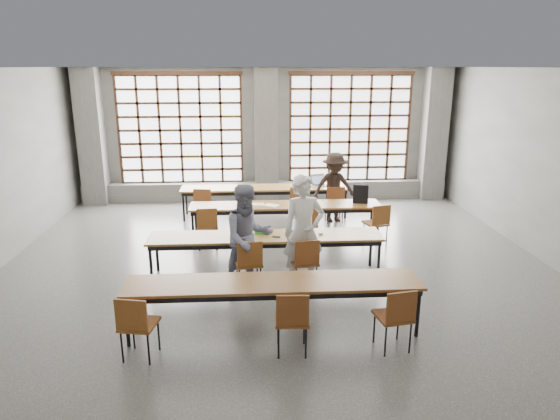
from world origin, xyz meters
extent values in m
plane|color=#494947|center=(0.00, 0.00, 0.00)|extent=(11.00, 11.00, 0.00)
plane|color=silver|center=(0.00, 0.00, 3.50)|extent=(11.00, 11.00, 0.00)
plane|color=#595957|center=(0.00, 5.50, 1.75)|extent=(10.00, 0.00, 10.00)
plane|color=#595957|center=(0.00, -5.50, 1.75)|extent=(10.00, 0.00, 10.00)
cube|color=#50514E|center=(-4.50, 5.22, 1.75)|extent=(0.60, 0.55, 3.50)
cube|color=#50514E|center=(0.00, 5.22, 1.75)|extent=(0.60, 0.55, 3.50)
cube|color=#50514E|center=(4.50, 5.22, 1.75)|extent=(0.60, 0.55, 3.50)
cube|color=white|center=(-2.25, 5.48, 1.90)|extent=(3.20, 0.02, 2.80)
cube|color=black|center=(-2.25, 5.40, 1.90)|extent=(3.20, 0.05, 2.80)
cube|color=black|center=(-2.25, 5.40, 0.45)|extent=(3.32, 0.07, 0.10)
cube|color=black|center=(-2.25, 5.40, 3.35)|extent=(3.32, 0.07, 0.10)
cube|color=white|center=(2.25, 5.48, 1.90)|extent=(3.20, 0.02, 2.80)
cube|color=black|center=(2.25, 5.40, 1.90)|extent=(3.20, 0.05, 2.80)
cube|color=black|center=(2.25, 5.40, 0.45)|extent=(3.32, 0.07, 0.10)
cube|color=black|center=(2.25, 5.40, 3.35)|extent=(3.32, 0.07, 0.10)
cube|color=#50514E|center=(0.00, 5.30, 0.25)|extent=(9.80, 0.35, 0.50)
cube|color=brown|center=(-0.10, 3.77, 0.71)|extent=(4.00, 0.70, 0.04)
cube|color=black|center=(-0.10, 3.77, 0.65)|extent=(3.90, 0.64, 0.08)
cylinder|color=black|center=(-2.02, 3.48, 0.34)|extent=(0.05, 0.05, 0.69)
cylinder|color=black|center=(-2.02, 4.06, 0.34)|extent=(0.05, 0.05, 0.69)
cylinder|color=black|center=(1.82, 3.48, 0.34)|extent=(0.05, 0.05, 0.69)
cylinder|color=black|center=(1.82, 4.06, 0.34)|extent=(0.05, 0.05, 0.69)
cube|color=brown|center=(0.29, 2.17, 0.71)|extent=(4.00, 0.70, 0.04)
cube|color=black|center=(0.29, 2.17, 0.65)|extent=(3.90, 0.64, 0.08)
cylinder|color=black|center=(-1.63, 1.88, 0.34)|extent=(0.05, 0.05, 0.69)
cylinder|color=black|center=(-1.63, 2.46, 0.34)|extent=(0.05, 0.05, 0.69)
cylinder|color=black|center=(2.21, 1.88, 0.34)|extent=(0.05, 0.05, 0.69)
cylinder|color=black|center=(2.21, 2.46, 0.34)|extent=(0.05, 0.05, 0.69)
cube|color=brown|center=(-0.20, 0.21, 0.71)|extent=(4.00, 0.70, 0.04)
cube|color=black|center=(-0.20, 0.21, 0.65)|extent=(3.90, 0.64, 0.08)
cylinder|color=black|center=(-2.12, -0.08, 0.34)|extent=(0.05, 0.05, 0.69)
cylinder|color=black|center=(-2.12, 0.50, 0.34)|extent=(0.05, 0.05, 0.69)
cylinder|color=black|center=(1.72, -0.08, 0.34)|extent=(0.05, 0.05, 0.69)
cylinder|color=black|center=(1.72, 0.50, 0.34)|extent=(0.05, 0.05, 0.69)
cube|color=brown|center=(-0.16, -1.70, 0.71)|extent=(4.00, 0.70, 0.04)
cube|color=black|center=(-0.16, -1.70, 0.65)|extent=(3.90, 0.64, 0.08)
cylinder|color=black|center=(-2.08, -1.99, 0.34)|extent=(0.05, 0.05, 0.69)
cylinder|color=black|center=(-2.08, -1.41, 0.34)|extent=(0.05, 0.05, 0.69)
cylinder|color=black|center=(1.76, -1.99, 0.34)|extent=(0.05, 0.05, 0.69)
cylinder|color=black|center=(1.76, -1.41, 0.34)|extent=(0.05, 0.05, 0.69)
cube|color=brown|center=(-1.50, 3.22, 0.45)|extent=(0.47, 0.47, 0.04)
cube|color=brown|center=(-1.52, 3.02, 0.68)|extent=(0.40, 0.08, 0.40)
cylinder|color=black|center=(-1.50, 3.22, 0.23)|extent=(0.02, 0.02, 0.45)
cube|color=brown|center=(0.70, 3.22, 0.45)|extent=(0.51, 0.51, 0.04)
cube|color=brown|center=(0.65, 3.02, 0.68)|extent=(0.39, 0.13, 0.40)
cylinder|color=black|center=(0.70, 3.22, 0.23)|extent=(0.02, 0.02, 0.45)
cube|color=maroon|center=(1.50, 3.22, 0.45)|extent=(0.43, 0.43, 0.04)
cube|color=maroon|center=(1.51, 3.02, 0.68)|extent=(0.40, 0.04, 0.40)
cylinder|color=black|center=(1.50, 3.22, 0.23)|extent=(0.02, 0.02, 0.45)
cube|color=brown|center=(-1.31, 1.62, 0.45)|extent=(0.45, 0.45, 0.04)
cube|color=brown|center=(-1.30, 1.42, 0.68)|extent=(0.40, 0.06, 0.40)
cylinder|color=black|center=(-1.31, 1.62, 0.23)|extent=(0.02, 0.02, 0.45)
cube|color=brown|center=(0.69, 1.62, 0.45)|extent=(0.44, 0.44, 0.04)
cube|color=brown|center=(0.68, 1.42, 0.68)|extent=(0.40, 0.04, 0.40)
cylinder|color=black|center=(0.69, 1.62, 0.23)|extent=(0.02, 0.02, 0.45)
cube|color=brown|center=(2.09, 1.62, 0.45)|extent=(0.52, 0.52, 0.04)
cube|color=brown|center=(2.14, 1.43, 0.68)|extent=(0.39, 0.14, 0.40)
cylinder|color=black|center=(2.09, 1.62, 0.23)|extent=(0.02, 0.02, 0.45)
cube|color=brown|center=(-0.50, -0.34, 0.45)|extent=(0.48, 0.48, 0.04)
cube|color=brown|center=(-0.47, -0.54, 0.68)|extent=(0.40, 0.09, 0.40)
cylinder|color=black|center=(-0.50, -0.34, 0.23)|extent=(0.02, 0.02, 0.45)
cube|color=brown|center=(0.40, -0.34, 0.45)|extent=(0.49, 0.49, 0.04)
cube|color=brown|center=(0.44, -0.54, 0.68)|extent=(0.40, 0.10, 0.40)
cylinder|color=black|center=(0.40, -0.34, 0.23)|extent=(0.02, 0.02, 0.45)
cube|color=brown|center=(-1.86, -2.25, 0.45)|extent=(0.49, 0.49, 0.04)
cube|color=brown|center=(-1.90, -2.45, 0.68)|extent=(0.40, 0.11, 0.40)
cylinder|color=black|center=(-1.86, -2.25, 0.23)|extent=(0.02, 0.02, 0.45)
cube|color=brown|center=(0.04, -2.25, 0.45)|extent=(0.44, 0.44, 0.04)
cube|color=brown|center=(0.03, -2.45, 0.68)|extent=(0.40, 0.05, 0.40)
cylinder|color=black|center=(0.04, -2.25, 0.23)|extent=(0.02, 0.02, 0.45)
cube|color=brown|center=(1.34, -2.25, 0.45)|extent=(0.49, 0.49, 0.04)
cube|color=brown|center=(1.38, -2.45, 0.68)|extent=(0.40, 0.10, 0.40)
cylinder|color=black|center=(1.34, -2.25, 0.23)|extent=(0.02, 0.02, 0.45)
imported|color=silver|center=(0.40, -0.29, 0.94)|extent=(0.76, 0.57, 1.88)
imported|color=#191E4B|center=(-0.50, -0.29, 0.87)|extent=(1.02, 0.91, 1.75)
imported|color=black|center=(1.50, 3.27, 0.81)|extent=(1.14, 0.78, 1.63)
cube|color=silver|center=(0.35, 0.26, 0.74)|extent=(0.44, 0.39, 0.02)
cube|color=black|center=(0.35, 0.25, 0.75)|extent=(0.35, 0.29, 0.00)
cube|color=silver|center=(0.41, 0.39, 0.86)|extent=(0.36, 0.21, 0.26)
cube|color=#84A7E4|center=(0.40, 0.38, 0.83)|extent=(0.30, 0.17, 0.21)
cube|color=silver|center=(1.25, 3.82, 0.74)|extent=(0.42, 0.36, 0.02)
cube|color=black|center=(1.26, 3.81, 0.75)|extent=(0.34, 0.27, 0.00)
cube|color=silver|center=(1.21, 3.95, 0.86)|extent=(0.36, 0.18, 0.26)
cube|color=#88A9EB|center=(1.21, 3.94, 0.83)|extent=(0.31, 0.14, 0.21)
ellipsoid|color=silver|center=(0.75, 0.19, 0.75)|extent=(0.11, 0.08, 0.04)
cube|color=#2A812C|center=(-0.25, 0.29, 0.78)|extent=(0.27, 0.17, 0.09)
cube|color=black|center=(-0.02, 0.11, 0.74)|extent=(0.14, 0.09, 0.01)
cube|color=white|center=(-0.31, 2.22, 0.73)|extent=(0.31, 0.22, 0.00)
cube|color=white|center=(-0.01, 2.12, 0.73)|extent=(0.36, 0.34, 0.00)
cube|color=black|center=(1.89, 2.22, 0.93)|extent=(0.35, 0.26, 0.40)
ellipsoid|color=white|center=(0.80, 3.82, 0.87)|extent=(0.29, 0.25, 0.29)
cube|color=#A6141F|center=(-1.86, -2.25, 0.50)|extent=(0.22, 0.14, 0.06)
camera|label=1|loc=(-0.46, -7.89, 3.53)|focal=32.00mm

